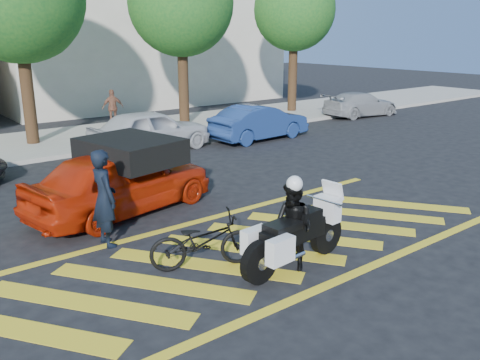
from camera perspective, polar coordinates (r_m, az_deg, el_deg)
ground at (r=9.63m, az=-1.02°, el=-8.55°), size 90.00×90.00×0.00m
sidewalk at (r=20.10m, az=-22.16°, el=3.69°), size 60.00×5.00×0.15m
crosswalk at (r=9.61m, az=-1.20°, el=-8.58°), size 12.33×4.00×0.01m
building_right at (r=31.44m, az=-11.66°, el=18.63°), size 16.00×8.00×11.00m
tree_center at (r=19.83m, az=-23.46°, el=18.07°), size 4.60×4.60×7.56m
tree_right at (r=22.48m, az=-6.43°, el=18.75°), size 4.40×4.40×7.41m
tree_far_right at (r=26.49m, az=6.24°, el=18.14°), size 4.00×4.00×7.10m
officer_bike at (r=10.14m, az=-15.00°, el=-1.98°), size 0.47×0.71×1.93m
bicycle at (r=9.04m, az=-4.14°, el=-6.85°), size 2.02×1.35×1.00m
police_motorcycle at (r=9.01m, az=6.05°, el=-6.26°), size 2.53×0.84×1.12m
officer_moto at (r=8.93m, az=5.99°, el=-5.21°), size 0.66×0.81×1.57m
red_convertible at (r=11.97m, az=-13.19°, el=-0.05°), size 4.78×2.70×1.54m
parked_mid_right at (r=18.06m, az=-10.01°, el=5.51°), size 4.50×2.11×1.49m
parked_right at (r=19.81m, az=2.20°, el=6.50°), size 4.19×1.63×1.36m
parked_far_right at (r=26.18m, az=13.39°, el=8.28°), size 4.25×2.07×1.19m
pedestrian_right at (r=22.74m, az=-14.08°, el=7.91°), size 0.96×0.56×1.54m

